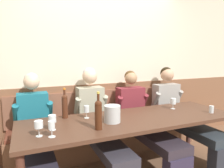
% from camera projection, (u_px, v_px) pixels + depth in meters
% --- Properties ---
extents(room_wall_back, '(6.80, 0.08, 2.80)m').
position_uv_depth(room_wall_back, '(103.00, 61.00, 3.29)').
color(room_wall_back, beige).
rests_on(room_wall_back, ground).
extents(wood_wainscot_panel, '(6.80, 0.03, 1.04)m').
position_uv_depth(wood_wainscot_panel, '(104.00, 115.00, 3.36)').
color(wood_wainscot_panel, brown).
rests_on(wood_wainscot_panel, ground).
extents(wall_bench, '(2.90, 0.42, 0.94)m').
position_uv_depth(wall_bench, '(109.00, 134.00, 3.21)').
color(wall_bench, brown).
rests_on(wall_bench, ground).
extents(dining_table, '(2.60, 0.85, 0.74)m').
position_uv_depth(dining_table, '(132.00, 124.00, 2.49)').
color(dining_table, '#4D2F21').
rests_on(dining_table, ground).
extents(person_center_right_seat, '(0.48, 1.30, 1.26)m').
position_uv_depth(person_center_right_seat, '(35.00, 132.00, 2.39)').
color(person_center_right_seat, '#2D2E34').
rests_on(person_center_right_seat, ground).
extents(person_right_seat, '(0.47, 1.31, 1.31)m').
position_uv_depth(person_right_seat, '(98.00, 120.00, 2.71)').
color(person_right_seat, '#2C333E').
rests_on(person_right_seat, ground).
extents(person_center_left_seat, '(0.52, 1.30, 1.25)m').
position_uv_depth(person_center_left_seat, '(143.00, 119.00, 2.93)').
color(person_center_left_seat, '#2F2841').
rests_on(person_center_left_seat, ground).
extents(person_left_seat, '(0.54, 1.31, 1.29)m').
position_uv_depth(person_left_seat, '(181.00, 112.00, 3.20)').
color(person_left_seat, '#272A34').
rests_on(person_left_seat, ground).
extents(ice_bucket, '(0.18, 0.18, 0.19)m').
position_uv_depth(ice_bucket, '(112.00, 114.00, 2.32)').
color(ice_bucket, '#BABEBF').
rests_on(ice_bucket, dining_table).
extents(wine_bottle_clear_water, '(0.07, 0.07, 0.39)m').
position_uv_depth(wine_bottle_clear_water, '(98.00, 114.00, 2.08)').
color(wine_bottle_clear_water, '#472212').
rests_on(wine_bottle_clear_water, dining_table).
extents(wine_bottle_green_tall, '(0.07, 0.07, 0.36)m').
position_uv_depth(wine_bottle_green_tall, '(65.00, 105.00, 2.47)').
color(wine_bottle_green_tall, '#492415').
rests_on(wine_bottle_green_tall, dining_table).
extents(wine_glass_left_end, '(0.08, 0.08, 0.15)m').
position_uv_depth(wine_glass_left_end, '(52.00, 119.00, 2.07)').
color(wine_glass_left_end, silver).
rests_on(wine_glass_left_end, dining_table).
extents(wine_glass_by_bottle, '(0.08, 0.08, 0.15)m').
position_uv_depth(wine_glass_by_bottle, '(39.00, 125.00, 1.91)').
color(wine_glass_by_bottle, silver).
rests_on(wine_glass_by_bottle, dining_table).
extents(wine_glass_mid_right, '(0.06, 0.06, 0.15)m').
position_uv_depth(wine_glass_mid_right, '(87.00, 110.00, 2.47)').
color(wine_glass_mid_right, silver).
rests_on(wine_glass_mid_right, dining_table).
extents(wine_glass_center_front, '(0.07, 0.07, 0.15)m').
position_uv_depth(wine_glass_center_front, '(52.00, 126.00, 1.90)').
color(wine_glass_center_front, silver).
rests_on(wine_glass_center_front, dining_table).
extents(wine_glass_mid_left, '(0.08, 0.08, 0.15)m').
position_uv_depth(wine_glass_mid_left, '(173.00, 102.00, 2.89)').
color(wine_glass_mid_left, silver).
rests_on(wine_glass_mid_left, dining_table).
extents(water_tumbler_left, '(0.06, 0.06, 0.09)m').
position_uv_depth(water_tumbler_left, '(211.00, 109.00, 2.69)').
color(water_tumbler_left, silver).
rests_on(water_tumbler_left, dining_table).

